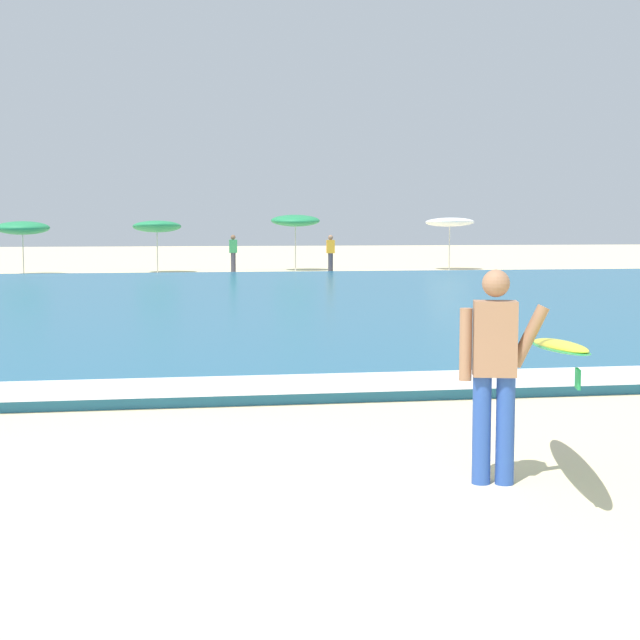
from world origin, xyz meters
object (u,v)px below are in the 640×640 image
Objects in this scene: surfer_with_board at (522,358)px; beachgoer_near_row_left at (331,253)px; beach_umbrella_2 at (157,227)px; beach_umbrella_4 at (450,222)px; beachgoer_near_row_mid at (233,253)px; beach_umbrella_3 at (295,221)px; beach_umbrella_1 at (22,228)px.

surfer_with_board is 32.52m from beachgoer_near_row_left.
surfer_with_board is 1.11× the size of beach_umbrella_2.
beach_umbrella_2 is 12.76m from beach_umbrella_4.
beachgoer_near_row_mid is at bearing -171.29° from beach_umbrella_4.
beachgoer_near_row_mid is at bearing -147.94° from beach_umbrella_3.
surfer_with_board is at bearing -105.82° from beach_umbrella_4.
beach_umbrella_3 is at bearing 8.86° from beach_umbrella_2.
beach_umbrella_1 is (-8.13, 33.47, 0.84)m from surfer_with_board.
beach_umbrella_2 reaches higher than beachgoer_near_row_left.
beach_umbrella_2 is at bearing 94.75° from surfer_with_board.
beach_umbrella_3 reaches higher than surfer_with_board.
beach_umbrella_2 is 0.96× the size of beach_umbrella_4.
beach_umbrella_1 is 1.36× the size of beachgoer_near_row_left.
beachgoer_near_row_left is at bearing -5.67° from beach_umbrella_1.
beach_umbrella_3 is 6.84m from beach_umbrella_4.
beach_umbrella_4 is at bearing -2.46° from beach_umbrella_3.
beach_umbrella_2 reaches higher than beach_umbrella_1.
beach_umbrella_1 is 1.36× the size of beachgoer_near_row_mid.
beach_umbrella_2 is 1.41× the size of beachgoer_near_row_left.
beach_umbrella_2 is (5.28, 0.81, 0.05)m from beach_umbrella_1.
surfer_with_board is 35.36m from beach_umbrella_3.
beachgoer_near_row_left is at bearing 82.76° from surfer_with_board.
beach_umbrella_1 is at bearing 103.65° from surfer_with_board.
surfer_with_board is 1.15× the size of beach_umbrella_1.
beach_umbrella_3 is at bearing 85.03° from surfer_with_board.
beach_umbrella_1 is at bearing 179.72° from beachgoer_near_row_mid.
beachgoer_near_row_mid is (-2.83, -1.77, -1.31)m from beach_umbrella_3.
beachgoer_near_row_left is at bearing -16.26° from beach_umbrella_2.
beach_umbrella_4 is 6.50m from beachgoer_near_row_left.
beachgoer_near_row_mid is (-9.66, -1.48, -1.25)m from beach_umbrella_4.
beach_umbrella_4 is at bearing 74.18° from surfer_with_board.
beach_umbrella_2 reaches higher than beachgoer_near_row_mid.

